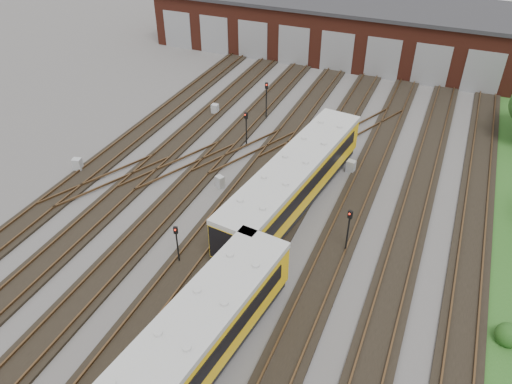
% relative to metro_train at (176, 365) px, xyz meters
% --- Properties ---
extents(ground, '(120.00, 120.00, 0.00)m').
position_rel_metro_train_xyz_m(ground, '(-2.00, 7.28, -2.08)').
color(ground, '#423F3E').
rests_on(ground, ground).
extents(track_network, '(30.40, 70.00, 0.33)m').
position_rel_metro_train_xyz_m(track_network, '(-2.17, 7.87, -1.97)').
color(track_network, black).
rests_on(track_network, ground).
extents(maintenance_shed, '(51.00, 12.50, 6.35)m').
position_rel_metro_train_xyz_m(maintenance_shed, '(-2.01, 47.25, 1.12)').
color(maintenance_shed, '#521F14').
rests_on(maintenance_shed, ground).
extents(metro_train, '(5.05, 48.79, 3.42)m').
position_rel_metro_train_xyz_m(metro_train, '(0.00, 0.00, 0.00)').
color(metro_train, black).
rests_on(metro_train, ground).
extents(signal_mast_0, '(0.28, 0.26, 2.83)m').
position_rel_metro_train_xyz_m(signal_mast_0, '(-4.48, 7.68, -0.25)').
color(signal_mast_0, black).
rests_on(signal_mast_0, ground).
extents(signal_mast_1, '(0.31, 0.30, 3.11)m').
position_rel_metro_train_xyz_m(signal_mast_1, '(-6.46, 22.36, -0.07)').
color(signal_mast_1, black).
rests_on(signal_mast_1, ground).
extents(signal_mast_2, '(0.33, 0.32, 3.55)m').
position_rel_metro_train_xyz_m(signal_mast_2, '(-6.82, 27.69, 0.19)').
color(signal_mast_2, black).
rests_on(signal_mast_2, ground).
extents(signal_mast_3, '(0.30, 0.29, 3.28)m').
position_rel_metro_train_xyz_m(signal_mast_3, '(4.69, 12.60, 0.02)').
color(signal_mast_3, black).
rests_on(signal_mast_3, ground).
extents(relay_cabinet_0, '(0.77, 0.69, 1.10)m').
position_rel_metro_train_xyz_m(relay_cabinet_0, '(-17.00, 13.63, -1.53)').
color(relay_cabinet_0, '#9FA2A4').
rests_on(relay_cabinet_0, ground).
extents(relay_cabinet_1, '(0.62, 0.52, 1.04)m').
position_rel_metro_train_xyz_m(relay_cabinet_1, '(-11.55, 26.58, -1.56)').
color(relay_cabinet_1, '#9FA2A4').
rests_on(relay_cabinet_1, ground).
extents(relay_cabinet_2, '(0.72, 0.67, 0.95)m').
position_rel_metro_train_xyz_m(relay_cabinet_2, '(-5.78, 15.96, -1.61)').
color(relay_cabinet_2, '#9FA2A4').
rests_on(relay_cabinet_2, ground).
extents(relay_cabinet_3, '(0.71, 0.63, 1.04)m').
position_rel_metro_train_xyz_m(relay_cabinet_3, '(2.69, 21.76, -1.56)').
color(relay_cabinet_3, '#9FA2A4').
rests_on(relay_cabinet_3, ground).
extents(relay_cabinet_4, '(0.66, 0.59, 0.94)m').
position_rel_metro_train_xyz_m(relay_cabinet_4, '(1.27, 24.97, -1.61)').
color(relay_cabinet_4, '#9FA2A4').
rests_on(relay_cabinet_4, ground).
extents(bush_0, '(1.32, 1.32, 1.32)m').
position_rel_metro_train_xyz_m(bush_0, '(14.13, 9.19, -1.42)').
color(bush_0, '#194012').
rests_on(bush_0, ground).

